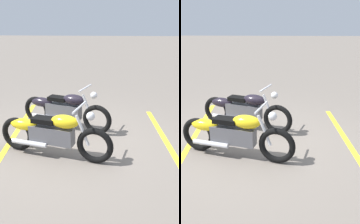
# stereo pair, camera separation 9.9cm
# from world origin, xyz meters

# --- Properties ---
(ground_plane) EXTENTS (60.00, 60.00, 0.00)m
(ground_plane) POSITION_xyz_m (0.00, 0.00, 0.00)
(ground_plane) COLOR slate
(motorcycle_bright_foreground) EXTENTS (2.18, 0.78, 1.04)m
(motorcycle_bright_foreground) POSITION_xyz_m (-0.23, -0.63, 0.46)
(motorcycle_bright_foreground) COLOR black
(motorcycle_bright_foreground) RESTS_ON ground
(motorcycle_dark_foreground) EXTENTS (2.13, 0.90, 1.04)m
(motorcycle_dark_foreground) POSITION_xyz_m (-0.20, 0.66, 0.46)
(motorcycle_dark_foreground) COLOR black
(motorcycle_dark_foreground) RESTS_ON ground
(parking_stripe_near) EXTENTS (0.29, 3.20, 0.01)m
(parking_stripe_near) POSITION_xyz_m (-1.25, 0.64, 0.00)
(parking_stripe_near) COLOR yellow
(parking_stripe_near) RESTS_ON ground
(parking_stripe_mid) EXTENTS (0.29, 3.20, 0.01)m
(parking_stripe_mid) POSITION_xyz_m (2.04, 0.26, 0.00)
(parking_stripe_mid) COLOR yellow
(parking_stripe_mid) RESTS_ON ground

